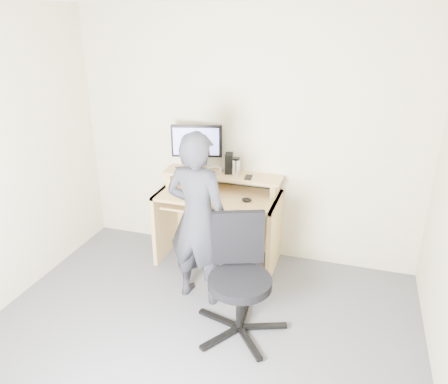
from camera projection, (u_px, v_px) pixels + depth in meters
The scene contains 13 objects.
ground at pixel (184, 361), 3.24m from camera, with size 3.50×3.50×0.00m, color #59595E.
back_wall at pixel (246, 138), 4.31m from camera, with size 3.50×0.02×2.50m, color beige.
desk at pixel (220, 209), 4.44m from camera, with size 1.20×0.60×0.91m.
monitor at pixel (197, 144), 4.32m from camera, with size 0.50×0.16×0.48m.
external_drive at pixel (229, 163), 4.35m from camera, with size 0.07×0.13×0.20m, color black.
travel_mug at pixel (236, 168), 4.28m from camera, with size 0.07×0.07×0.17m, color silver.
smartphone at pixel (248, 177), 4.26m from camera, with size 0.07×0.13×0.01m, color black.
charger at pixel (195, 172), 4.36m from camera, with size 0.04×0.04×0.04m, color black.
headphones at pixel (215, 170), 4.43m from camera, with size 0.16×0.16×0.02m, color silver.
keyboard at pixel (206, 204), 4.27m from camera, with size 0.46×0.18×0.03m, color black.
mouse at pixel (247, 200), 4.11m from camera, with size 0.10×0.06×0.04m, color black.
office_chair at pixel (239, 272), 3.42m from camera, with size 0.75×0.73×0.95m.
person at pixel (198, 219), 3.71m from camera, with size 0.56×0.37×1.55m, color black.
Camera 1 is at (1.04, -2.31, 2.40)m, focal length 35.00 mm.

